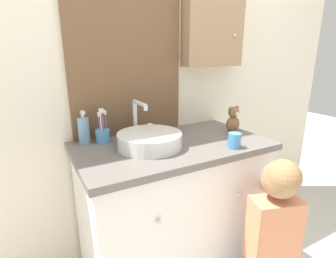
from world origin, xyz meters
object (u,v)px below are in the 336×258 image
drinking_cup (234,140)px  teddy_bear (233,120)px  soap_dispenser (84,130)px  child_figure (274,229)px  toothbrush_holder (103,134)px  sink_basin (149,139)px

drinking_cup → teddy_bear: bearing=49.6°
soap_dispenser → child_figure: size_ratio=0.21×
toothbrush_holder → child_figure: toothbrush_holder is taller
toothbrush_holder → teddy_bear: bearing=-14.1°
child_figure → drinking_cup: (-0.05, 0.25, 0.38)m
toothbrush_holder → soap_dispenser: (-0.09, 0.02, 0.03)m
sink_basin → drinking_cup: bearing=-30.5°
toothbrush_holder → teddy_bear: toothbrush_holder is taller
child_figure → drinking_cup: drinking_cup is taller
sink_basin → toothbrush_holder: 0.27m
soap_dispenser → child_figure: soap_dispenser is taller
child_figure → teddy_bear: teddy_bear is taller
soap_dispenser → teddy_bear: size_ratio=1.12×
soap_dispenser → drinking_cup: 0.79m
teddy_bear → toothbrush_holder: bearing=165.9°
teddy_bear → drinking_cup: (-0.19, -0.22, -0.04)m
sink_basin → soap_dispenser: 0.35m
sink_basin → soap_dispenser: size_ratio=2.14×
child_figure → teddy_bear: (0.14, 0.47, 0.42)m
toothbrush_holder → child_figure: bearing=-47.0°
sink_basin → toothbrush_holder: sink_basin is taller
toothbrush_holder → child_figure: (0.62, -0.66, -0.39)m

